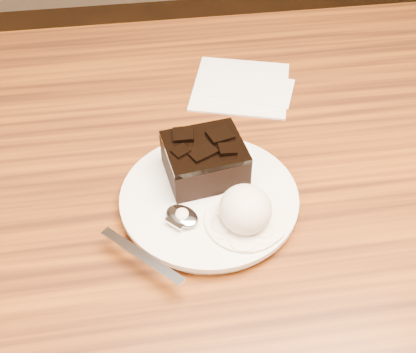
{
  "coord_description": "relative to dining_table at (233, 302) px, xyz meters",
  "views": [
    {
      "loc": [
        -0.12,
        -0.49,
        1.23
      ],
      "look_at": [
        -0.06,
        -0.07,
        0.79
      ],
      "focal_mm": 43.58,
      "sensor_mm": 36.0,
      "label": 1
    }
  ],
  "objects": [
    {
      "name": "spoon",
      "position": [
        -0.1,
        -0.11,
        0.4
      ],
      "size": [
        0.14,
        0.14,
        0.01
      ],
      "primitive_type": null,
      "rotation": [
        0.0,
        0.0,
        0.78
      ],
      "color": "silver",
      "rests_on": "plate"
    },
    {
      "name": "plate",
      "position": [
        -0.06,
        -0.08,
        0.38
      ],
      "size": [
        0.22,
        0.22,
        0.02
      ],
      "primitive_type": "cylinder",
      "color": "silver",
      "rests_on": "dining_table"
    },
    {
      "name": "brownie",
      "position": [
        -0.06,
        -0.04,
        0.42
      ],
      "size": [
        0.11,
        0.09,
        0.04
      ],
      "primitive_type": "cube",
      "rotation": [
        0.0,
        0.0,
        0.14
      ],
      "color": "black",
      "rests_on": "plate"
    },
    {
      "name": "dining_table",
      "position": [
        0.0,
        0.0,
        0.0
      ],
      "size": [
        1.2,
        0.8,
        0.75
      ],
      "primitive_type": null,
      "color": "#381B0E",
      "rests_on": "floor"
    },
    {
      "name": "ice_cream_scoop",
      "position": [
        -0.02,
        -0.12,
        0.41
      ],
      "size": [
        0.06,
        0.06,
        0.05
      ],
      "primitive_type": "ellipsoid",
      "color": "white",
      "rests_on": "plate"
    },
    {
      "name": "crumb_a",
      "position": [
        -0.09,
        -0.06,
        0.4
      ],
      "size": [
        0.01,
        0.01,
        0.0
      ],
      "primitive_type": "cube",
      "rotation": [
        0.0,
        0.0,
        1.05
      ],
      "color": "black",
      "rests_on": "plate"
    },
    {
      "name": "napkin",
      "position": [
        0.03,
        0.16,
        0.38
      ],
      "size": [
        0.19,
        0.19,
        0.01
      ],
      "primitive_type": "cube",
      "rotation": [
        0.0,
        0.0,
        -0.3
      ],
      "color": "white",
      "rests_on": "dining_table"
    },
    {
      "name": "melt_puddle",
      "position": [
        -0.02,
        -0.12,
        0.39
      ],
      "size": [
        0.09,
        0.09,
        0.0
      ],
      "primitive_type": "cylinder",
      "color": "white",
      "rests_on": "plate"
    },
    {
      "name": "crumb_b",
      "position": [
        -0.07,
        -0.06,
        0.39
      ],
      "size": [
        0.01,
        0.01,
        0.0
      ],
      "primitive_type": "cube",
      "rotation": [
        0.0,
        0.0,
        0.55
      ],
      "color": "black",
      "rests_on": "plate"
    }
  ]
}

